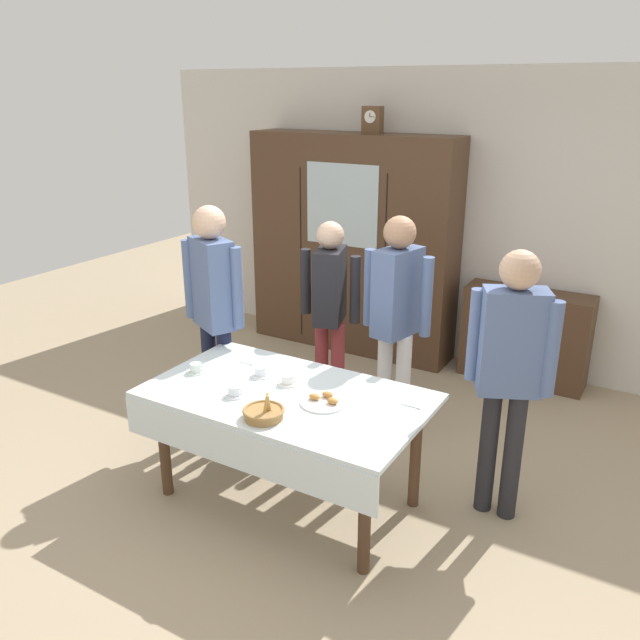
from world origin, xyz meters
name	(u,v)px	position (x,y,z in m)	size (l,w,h in m)	color
ground_plane	(305,483)	(0.00, 0.00, 0.00)	(12.00, 12.00, 0.00)	tan
back_wall	(452,220)	(0.00, 2.65, 1.35)	(6.40, 0.10, 2.70)	silver
dining_table	(284,410)	(0.00, -0.23, 0.66)	(1.72, 0.99, 0.76)	#4C3321
wall_cabinet	(352,245)	(-0.90, 2.35, 1.06)	(2.08, 0.46, 2.12)	#4C3321
mantel_clock	(373,120)	(-0.71, 2.35, 2.24)	(0.18, 0.11, 0.24)	brown
bookshelf_low	(525,336)	(0.83, 2.41, 0.42)	(1.09, 0.35, 0.84)	#4C3321
book_stack	(531,289)	(0.83, 2.40, 0.86)	(0.14, 0.18, 0.04)	#B29333
tea_cup_front_edge	(196,369)	(-0.68, -0.25, 0.79)	(0.13, 0.13, 0.06)	silver
tea_cup_far_right	(235,392)	(-0.25, -0.39, 0.79)	(0.13, 0.13, 0.06)	white
tea_cup_near_right	(261,372)	(-0.28, -0.08, 0.79)	(0.13, 0.13, 0.06)	white
tea_cup_near_left	(288,380)	(-0.06, -0.09, 0.79)	(0.13, 0.13, 0.06)	white
bread_basket	(264,413)	(0.06, -0.53, 0.80)	(0.24, 0.24, 0.16)	#9E7542
pastry_plate	(324,401)	(0.26, -0.20, 0.77)	(0.28, 0.28, 0.05)	white
spoon_mid_right	(249,364)	(-0.46, 0.03, 0.76)	(0.12, 0.02, 0.01)	silver
spoon_mid_left	(414,407)	(0.75, 0.02, 0.76)	(0.12, 0.02, 0.01)	silver
person_behind_table_left	(330,300)	(-0.39, 1.01, 0.95)	(0.52, 0.40, 1.57)	#933338
person_near_right_end	(397,308)	(0.24, 0.86, 1.04)	(0.52, 0.40, 1.70)	silver
person_behind_table_right	(510,361)	(1.19, 0.35, 1.03)	(0.52, 0.33, 1.69)	#232328
person_by_cabinet	(214,299)	(-0.94, 0.27, 1.08)	(0.52, 0.34, 1.76)	#191E38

